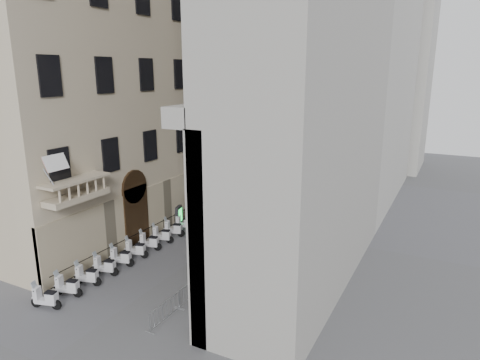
% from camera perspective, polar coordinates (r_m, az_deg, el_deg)
% --- Properties ---
extents(left_building, '(5.00, 36.00, 34.00)m').
position_cam_1_polar(left_building, '(39.49, -8.00, 21.15)').
color(left_building, '#C1B294').
rests_on(left_building, ground).
extents(far_building, '(22.00, 10.00, 30.00)m').
position_cam_1_polar(far_building, '(60.16, 13.47, 16.65)').
color(far_building, '#AFACA5').
rests_on(far_building, ground).
extents(iron_fence, '(0.30, 28.00, 1.40)m').
position_cam_1_polar(iron_fence, '(36.26, -6.54, -5.48)').
color(iron_fence, black).
rests_on(iron_fence, ground).
extents(blue_awning, '(1.60, 3.00, 3.00)m').
position_cam_1_polar(blue_awning, '(39.73, 10.26, -3.82)').
color(blue_awning, navy).
rests_on(blue_awning, ground).
extents(flag, '(1.00, 1.40, 8.20)m').
position_cam_1_polar(flag, '(27.17, -21.74, -13.60)').
color(flag, '#9E0C11').
rests_on(flag, ground).
extents(scooter_0, '(1.50, 0.91, 1.50)m').
position_cam_1_polar(scooter_0, '(25.90, -24.31, -15.32)').
color(scooter_0, silver).
rests_on(scooter_0, ground).
extents(scooter_1, '(1.50, 0.91, 1.50)m').
position_cam_1_polar(scooter_1, '(26.67, -21.86, -14.16)').
color(scooter_1, silver).
rests_on(scooter_1, ground).
extents(scooter_2, '(1.50, 0.91, 1.50)m').
position_cam_1_polar(scooter_2, '(27.49, -19.58, -13.05)').
color(scooter_2, silver).
rests_on(scooter_2, ground).
extents(scooter_3, '(1.50, 0.91, 1.50)m').
position_cam_1_polar(scooter_3, '(28.36, -17.45, -11.98)').
color(scooter_3, silver).
rests_on(scooter_3, ground).
extents(scooter_4, '(1.50, 0.91, 1.50)m').
position_cam_1_polar(scooter_4, '(29.28, -15.47, -10.97)').
color(scooter_4, silver).
rests_on(scooter_4, ground).
extents(scooter_5, '(1.50, 0.91, 1.50)m').
position_cam_1_polar(scooter_5, '(30.23, -13.62, -10.00)').
color(scooter_5, silver).
rests_on(scooter_5, ground).
extents(scooter_6, '(1.50, 0.91, 1.50)m').
position_cam_1_polar(scooter_6, '(31.22, -11.90, -9.09)').
color(scooter_6, silver).
rests_on(scooter_6, ground).
extents(scooter_7, '(1.50, 0.91, 1.50)m').
position_cam_1_polar(scooter_7, '(32.25, -10.29, -8.23)').
color(scooter_7, silver).
rests_on(scooter_7, ground).
extents(scooter_8, '(1.50, 0.91, 1.50)m').
position_cam_1_polar(scooter_8, '(33.30, -8.79, -7.41)').
color(scooter_8, silver).
rests_on(scooter_8, ground).
extents(scooter_9, '(1.50, 0.91, 1.50)m').
position_cam_1_polar(scooter_9, '(34.38, -7.39, -6.64)').
color(scooter_9, silver).
rests_on(scooter_9, ground).
extents(scooter_10, '(1.50, 0.91, 1.50)m').
position_cam_1_polar(scooter_10, '(35.49, -6.08, -5.92)').
color(scooter_10, silver).
rests_on(scooter_10, ground).
extents(scooter_11, '(1.50, 0.91, 1.50)m').
position_cam_1_polar(scooter_11, '(36.62, -4.85, -5.23)').
color(scooter_11, silver).
rests_on(scooter_11, ground).
extents(scooter_12, '(1.50, 0.91, 1.50)m').
position_cam_1_polar(scooter_12, '(37.77, -3.70, -4.59)').
color(scooter_12, silver).
rests_on(scooter_12, ground).
extents(scooter_13, '(1.50, 0.91, 1.50)m').
position_cam_1_polar(scooter_13, '(38.94, -2.62, -3.98)').
color(scooter_13, silver).
rests_on(scooter_13, ground).
extents(scooter_14, '(1.50, 0.91, 1.50)m').
position_cam_1_polar(scooter_14, '(40.12, -1.61, -3.41)').
color(scooter_14, silver).
rests_on(scooter_14, ground).
extents(scooter_15, '(1.50, 0.91, 1.50)m').
position_cam_1_polar(scooter_15, '(41.33, -0.65, -2.87)').
color(scooter_15, silver).
rests_on(scooter_15, ground).
extents(barrier_0, '(0.60, 2.40, 1.10)m').
position_cam_1_polar(barrier_0, '(23.08, -9.91, -18.02)').
color(barrier_0, '#9FA2A6').
rests_on(barrier_0, ground).
extents(barrier_1, '(0.60, 2.40, 1.10)m').
position_cam_1_polar(barrier_1, '(24.81, -6.32, -15.39)').
color(barrier_1, '#9FA2A6').
rests_on(barrier_1, ground).
extents(barrier_2, '(0.60, 2.40, 1.10)m').
position_cam_1_polar(barrier_2, '(26.66, -3.30, -13.07)').
color(barrier_2, '#9FA2A6').
rests_on(barrier_2, ground).
extents(barrier_3, '(0.60, 2.40, 1.10)m').
position_cam_1_polar(barrier_3, '(28.61, -0.72, -11.02)').
color(barrier_3, '#9FA2A6').
rests_on(barrier_3, ground).
extents(barrier_4, '(0.60, 2.40, 1.10)m').
position_cam_1_polar(barrier_4, '(30.64, 1.50, -9.23)').
color(barrier_4, '#9FA2A6').
rests_on(barrier_4, ground).
extents(barrier_5, '(0.60, 2.40, 1.10)m').
position_cam_1_polar(barrier_5, '(32.73, 3.42, -7.65)').
color(barrier_5, '#9FA2A6').
rests_on(barrier_5, ground).
extents(security_tent, '(3.95, 3.95, 3.21)m').
position_cam_1_polar(security_tent, '(36.70, -4.02, -0.78)').
color(security_tent, silver).
rests_on(security_tent, ground).
extents(street_lamp, '(2.75, 0.34, 8.43)m').
position_cam_1_polar(street_lamp, '(41.41, -0.10, 4.34)').
color(street_lamp, gray).
rests_on(street_lamp, ground).
extents(info_kiosk, '(0.47, 0.92, 1.87)m').
position_cam_1_polar(info_kiosk, '(34.45, -8.15, -4.95)').
color(info_kiosk, black).
rests_on(info_kiosk, ground).
extents(pedestrian_a, '(0.74, 0.61, 1.75)m').
position_cam_1_polar(pedestrian_a, '(36.26, 3.86, -3.96)').
color(pedestrian_a, '#0D1436').
rests_on(pedestrian_a, ground).
extents(pedestrian_b, '(0.87, 0.70, 1.69)m').
position_cam_1_polar(pedestrian_b, '(42.17, 9.32, -1.51)').
color(pedestrian_b, black).
rests_on(pedestrian_b, ground).
extents(pedestrian_c, '(0.92, 0.84, 1.58)m').
position_cam_1_polar(pedestrian_c, '(50.32, 7.69, 1.10)').
color(pedestrian_c, black).
rests_on(pedestrian_c, ground).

